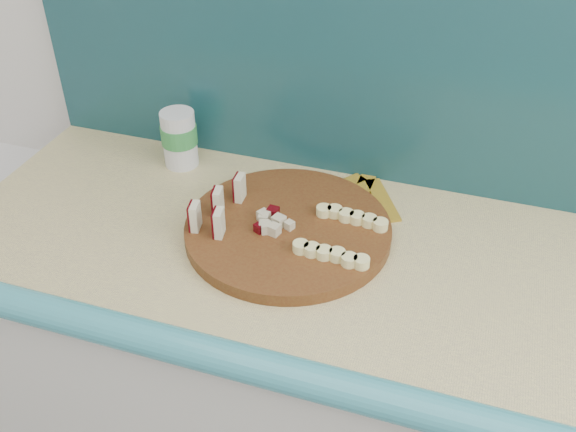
% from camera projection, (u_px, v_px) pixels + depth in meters
% --- Properties ---
extents(backsplash, '(2.20, 0.02, 0.50)m').
position_uv_depth(backsplash, '(559.00, 93.00, 1.19)').
color(backsplash, teal).
rests_on(backsplash, kitchen_counter).
extents(cutting_board, '(0.43, 0.43, 0.03)m').
position_uv_depth(cutting_board, '(288.00, 229.00, 1.24)').
color(cutting_board, '#4E2410').
rests_on(cutting_board, kitchen_counter).
extents(apple_wedges, '(0.07, 0.16, 0.06)m').
position_uv_depth(apple_wedges, '(218.00, 207.00, 1.24)').
color(apple_wedges, beige).
rests_on(apple_wedges, cutting_board).
extents(apple_chunks, '(0.06, 0.07, 0.02)m').
position_uv_depth(apple_chunks, '(276.00, 217.00, 1.24)').
color(apple_chunks, beige).
rests_on(apple_chunks, cutting_board).
extents(banana_slices, '(0.16, 0.16, 0.02)m').
position_uv_depth(banana_slices, '(342.00, 235.00, 1.20)').
color(banana_slices, '#FAF199').
rests_on(banana_slices, cutting_board).
extents(canister, '(0.08, 0.08, 0.13)m').
position_uv_depth(canister, '(179.00, 138.00, 1.42)').
color(canister, silver).
rests_on(canister, kitchen_counter).
extents(banana_peel, '(0.22, 0.18, 0.01)m').
position_uv_depth(banana_peel, '(360.00, 192.00, 1.36)').
color(banana_peel, gold).
rests_on(banana_peel, kitchen_counter).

